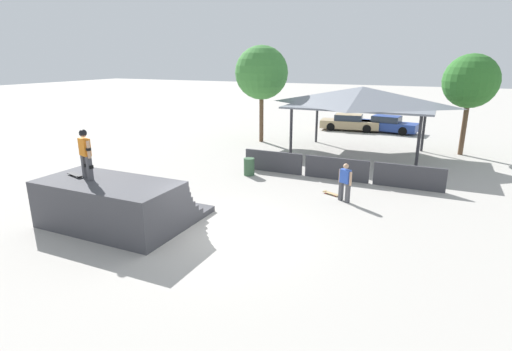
{
  "coord_description": "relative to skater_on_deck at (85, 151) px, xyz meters",
  "views": [
    {
      "loc": [
        6.12,
        -10.32,
        5.51
      ],
      "look_at": [
        -0.47,
        3.96,
        0.89
      ],
      "focal_mm": 28.0,
      "sensor_mm": 36.0,
      "label": 1
    }
  ],
  "objects": [
    {
      "name": "quarter_pipe_ramp",
      "position": [
        0.8,
        0.31,
        -1.85
      ],
      "size": [
        4.83,
        3.91,
        1.62
      ],
      "color": "#424247",
      "rests_on": "ground"
    },
    {
      "name": "skateboard_on_deck",
      "position": [
        -0.63,
        0.03,
        -0.91
      ],
      "size": [
        0.84,
        0.41,
        0.09
      ],
      "rotation": [
        0.0,
        0.0,
        -0.27
      ],
      "color": "silver",
      "rests_on": "quarter_pipe_ramp"
    },
    {
      "name": "pavilion_shelter",
      "position": [
        6.31,
        14.36,
        0.82
      ],
      "size": [
        7.93,
        6.0,
        3.98
      ],
      "color": "#2D2D33",
      "rests_on": "ground"
    },
    {
      "name": "trash_bin",
      "position": [
        2.3,
        7.67,
        -2.16
      ],
      "size": [
        0.52,
        0.52,
        0.85
      ],
      "primitive_type": "cylinder",
      "color": "#385B3D",
      "rests_on": "ground"
    },
    {
      "name": "tree_beside_pavilion",
      "position": [
        -0.54,
        15.49,
        2.01
      ],
      "size": [
        3.51,
        3.51,
        6.37
      ],
      "color": "brown",
      "rests_on": "ground"
    },
    {
      "name": "parked_car_blue",
      "position": [
        6.85,
        22.88,
        -1.99
      ],
      "size": [
        4.59,
        2.22,
        1.27
      ],
      "rotation": [
        0.0,
        0.0,
        -0.14
      ],
      "color": "navy",
      "rests_on": "ground"
    },
    {
      "name": "skateboard_on_ground",
      "position": [
        6.69,
        6.47,
        -2.53
      ],
      "size": [
        0.78,
        0.48,
        0.09
      ],
      "rotation": [
        0.0,
        0.0,
        2.74
      ],
      "color": "red",
      "rests_on": "ground"
    },
    {
      "name": "parked_car_tan",
      "position": [
        3.99,
        22.57,
        -1.98
      ],
      "size": [
        4.68,
        2.16,
        1.27
      ],
      "rotation": [
        0.0,
        0.0,
        0.1
      ],
      "color": "tan",
      "rests_on": "ground"
    },
    {
      "name": "ground_plane",
      "position": [
        4.39,
        1.03,
        -2.59
      ],
      "size": [
        160.0,
        160.0,
        0.0
      ],
      "primitive_type": "plane",
      "color": "#ADA8A0"
    },
    {
      "name": "bystander_walking",
      "position": [
        7.38,
        5.89,
        -1.72
      ],
      "size": [
        0.6,
        0.38,
        1.57
      ],
      "rotation": [
        0.0,
        0.0,
        2.66
      ],
      "color": "#4C4C51",
      "rests_on": "ground"
    },
    {
      "name": "tree_far_back",
      "position": [
        11.84,
        16.93,
        1.67
      ],
      "size": [
        3.05,
        3.05,
        5.81
      ],
      "color": "brown",
      "rests_on": "ground"
    },
    {
      "name": "skater_on_deck",
      "position": [
        0.0,
        0.0,
        0.0
      ],
      "size": [
        0.73,
        0.37,
        1.68
      ],
      "rotation": [
        0.0,
        0.0,
        -0.31
      ],
      "color": "#4C4C51",
      "rests_on": "quarter_pipe_ramp"
    },
    {
      "name": "barrier_fence",
      "position": [
        6.35,
        8.73,
        -2.06
      ],
      "size": [
        9.46,
        0.12,
        1.05
      ],
      "color": "#3D3D42",
      "rests_on": "ground"
    }
  ]
}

